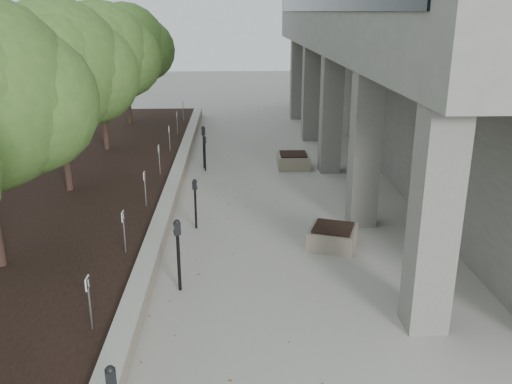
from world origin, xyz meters
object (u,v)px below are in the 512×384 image
object	(u,v)px
crabapple_tree_5	(126,64)
planter_front	(333,236)
parking_meter_2	(178,255)
parking_meter_3	(195,204)
parking_meter_4	(205,154)
planter_back	(293,160)
crabapple_tree_3	(60,97)
parking_meter_5	(204,147)
crabapple_tree_4	(101,77)

from	to	relation	value
crabapple_tree_5	planter_front	bearing A→B (deg)	-61.89
parking_meter_2	parking_meter_3	bearing A→B (deg)	68.24
parking_meter_4	planter_front	xyz separation A→B (m)	(3.37, -6.66, -0.38)
crabapple_tree_5	planter_front	world-z (taller)	crabapple_tree_5
parking_meter_4	planter_back	bearing A→B (deg)	20.44
crabapple_tree_5	parking_meter_2	size ratio (longest dim) A/B	3.53
parking_meter_4	parking_meter_2	bearing A→B (deg)	-75.78
crabapple_tree_3	planter_back	bearing A→B (deg)	26.62
parking_meter_2	parking_meter_5	xyz separation A→B (m)	(0.06, 9.09, -0.00)
parking_meter_4	parking_meter_5	bearing A→B (deg)	113.01
crabapple_tree_5	parking_meter_2	world-z (taller)	crabapple_tree_5
crabapple_tree_3	planter_front	xyz separation A→B (m)	(7.19, -3.46, -2.87)
crabapple_tree_3	crabapple_tree_4	xyz separation A→B (m)	(0.00, 5.00, 0.00)
crabapple_tree_5	planter_back	xyz separation A→B (m)	(6.99, -6.50, -2.86)
crabapple_tree_4	parking_meter_5	distance (m)	4.65
crabapple_tree_3	parking_meter_2	bearing A→B (deg)	-56.01
parking_meter_3	parking_meter_4	world-z (taller)	parking_meter_3
parking_meter_3	parking_meter_4	xyz separation A→B (m)	(-0.01, 5.37, -0.04)
parking_meter_2	planter_back	xyz separation A→B (m)	(3.28, 8.99, -0.51)
parking_meter_5	crabapple_tree_5	bearing A→B (deg)	107.27
parking_meter_4	planter_back	size ratio (longest dim) A/B	1.12
crabapple_tree_3	parking_meter_2	world-z (taller)	crabapple_tree_3
crabapple_tree_3	crabapple_tree_4	distance (m)	5.00
parking_meter_4	parking_meter_5	xyz separation A→B (m)	(-0.06, 0.40, 0.14)
parking_meter_3	crabapple_tree_4	bearing A→B (deg)	131.53
parking_meter_2	parking_meter_3	size ratio (longest dim) A/B	1.14
crabapple_tree_3	parking_meter_5	distance (m)	5.72
parking_meter_5	planter_front	xyz separation A→B (m)	(3.42, -7.06, -0.52)
planter_front	crabapple_tree_4	bearing A→B (deg)	130.36
parking_meter_5	planter_front	bearing A→B (deg)	-77.34
planter_back	crabapple_tree_3	bearing A→B (deg)	-153.38
crabapple_tree_3	crabapple_tree_4	world-z (taller)	same
planter_back	crabapple_tree_4	bearing A→B (deg)	167.89
parking_meter_5	planter_back	world-z (taller)	parking_meter_5
crabapple_tree_3	parking_meter_4	world-z (taller)	crabapple_tree_3
crabapple_tree_3	parking_meter_2	xyz separation A→B (m)	(3.70, -5.49, -2.35)
crabapple_tree_4	planter_back	world-z (taller)	crabapple_tree_4
parking_meter_3	parking_meter_5	xyz separation A→B (m)	(-0.06, 5.78, 0.10)
parking_meter_4	planter_back	world-z (taller)	parking_meter_4
parking_meter_2	parking_meter_3	xyz separation A→B (m)	(0.13, 3.32, -0.10)
crabapple_tree_3	parking_meter_3	size ratio (longest dim) A/B	4.04
parking_meter_3	planter_front	distance (m)	3.62
parking_meter_3	parking_meter_4	size ratio (longest dim) A/B	1.06
planter_front	crabapple_tree_3	bearing A→B (deg)	154.32
crabapple_tree_3	planter_back	size ratio (longest dim) A/B	4.80
parking_meter_3	planter_front	bearing A→B (deg)	-7.48
crabapple_tree_3	crabapple_tree_4	size ratio (longest dim) A/B	1.00
crabapple_tree_4	planter_front	distance (m)	11.46
parking_meter_3	planter_back	xyz separation A→B (m)	(3.16, 5.67, -0.41)
crabapple_tree_3	parking_meter_4	bearing A→B (deg)	39.94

